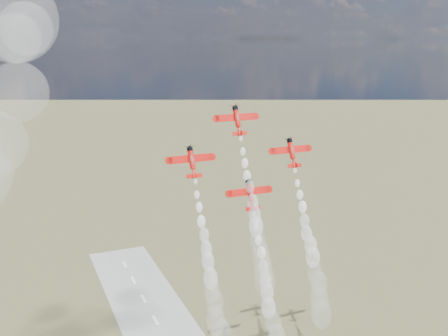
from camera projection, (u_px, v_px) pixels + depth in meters
plane_lead at (237, 120)px, 150.13m from camera, size 12.53×6.17×8.36m
plane_left at (192, 161)px, 142.50m from camera, size 12.53×6.17×8.36m
plane_right at (292, 152)px, 154.12m from camera, size 12.53×6.17×8.36m
plane_slot at (250, 194)px, 146.49m from camera, size 12.53×6.17×8.36m
smoke_trail_lead at (260, 249)px, 143.65m from camera, size 5.47×20.93×39.54m
smoke_trail_left at (214, 300)px, 136.27m from camera, size 5.91×20.79×39.61m
smoke_trail_right at (316, 281)px, 147.88m from camera, size 5.63×20.46×40.30m
smoke_trail_slot at (275, 331)px, 140.17m from camera, size 5.70×20.84×39.36m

